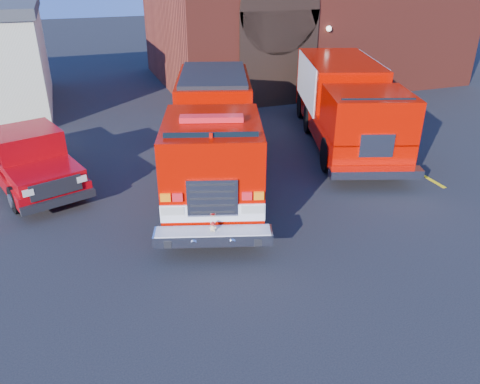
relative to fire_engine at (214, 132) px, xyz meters
name	(u,v)px	position (x,y,z in m)	size (l,w,h in m)	color
ground	(224,218)	(-0.58, -2.60, -1.38)	(100.00, 100.00, 0.00)	black
parking_stripe_near	(411,168)	(5.92, -1.60, -1.38)	(0.12, 3.00, 0.01)	yellow
parking_stripe_mid	(358,138)	(5.92, 1.40, -1.38)	(0.12, 3.00, 0.01)	yellow
parking_stripe_far	(318,115)	(5.92, 4.40, -1.38)	(0.12, 3.00, 0.01)	yellow
fire_engine	(214,132)	(0.00, 0.00, 0.00)	(4.90, 8.98, 2.67)	black
pickup_truck	(27,157)	(-5.18, 1.36, -0.59)	(3.31, 5.46, 1.69)	black
secondary_truck	(345,101)	(5.27, 1.43, 0.05)	(4.95, 8.47, 2.63)	black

